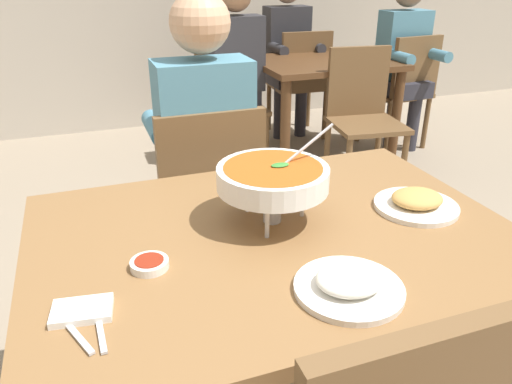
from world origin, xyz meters
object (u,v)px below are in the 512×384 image
(chair_bg_middle, at_px, (301,79))
(chair_bg_right, at_px, (404,86))
(chair_bg_corner, at_px, (362,110))
(dining_table_main, at_px, (274,265))
(chair_diner_main, at_px, (208,197))
(chair_bg_window, at_px, (229,82))
(sauce_dish, at_px, (149,264))
(patron_bg_right, at_px, (405,56))
(appetizer_plate, at_px, (417,202))
(diner_main, at_px, (203,141))
(rice_plate, at_px, (349,284))
(curry_bowl, at_px, (273,178))
(patron_bg_middle, at_px, (288,48))
(patron_bg_left, at_px, (235,64))
(dining_table_far, at_px, (323,78))
(chair_bg_left, at_px, (228,96))

(chair_bg_middle, bearing_deg, chair_bg_right, -38.54)
(chair_bg_corner, bearing_deg, dining_table_main, -127.60)
(chair_diner_main, distance_m, chair_bg_window, 2.14)
(chair_diner_main, height_order, chair_bg_middle, same)
(chair_bg_middle, bearing_deg, chair_diner_main, -124.12)
(sauce_dish, distance_m, patron_bg_right, 3.18)
(appetizer_plate, bearing_deg, chair_bg_middle, 71.92)
(diner_main, bearing_deg, chair_bg_right, 35.32)
(rice_plate, height_order, chair_bg_window, chair_bg_window)
(chair_diner_main, relative_size, chair_bg_middle, 1.00)
(sauce_dish, bearing_deg, chair_bg_middle, 58.89)
(chair_bg_middle, distance_m, chair_bg_window, 0.61)
(chair_diner_main, distance_m, chair_bg_corner, 1.61)
(curry_bowl, height_order, patron_bg_middle, patron_bg_middle)
(chair_bg_corner, bearing_deg, chair_bg_middle, 89.01)
(sauce_dish, height_order, chair_bg_middle, chair_bg_middle)
(chair_bg_corner, xyz_separation_m, patron_bg_middle, (-0.05, 1.13, 0.24))
(chair_bg_right, bearing_deg, patron_bg_left, 174.78)
(diner_main, height_order, sauce_dish, diner_main)
(dining_table_main, height_order, diner_main, diner_main)
(chair_diner_main, distance_m, chair_bg_middle, 2.35)
(diner_main, xyz_separation_m, dining_table_far, (1.27, 1.44, -0.13))
(curry_bowl, height_order, sauce_dish, curry_bowl)
(chair_bg_corner, bearing_deg, chair_bg_right, 35.87)
(appetizer_plate, distance_m, chair_bg_corner, 1.92)
(diner_main, relative_size, dining_table_far, 1.31)
(chair_bg_middle, xyz_separation_m, chair_bg_window, (-0.61, 0.08, 0.00))
(chair_bg_middle, relative_size, patron_bg_left, 0.69)
(dining_table_main, distance_m, curry_bowl, 0.24)
(chair_bg_corner, bearing_deg, patron_bg_left, 138.55)
(appetizer_plate, bearing_deg, patron_bg_middle, 74.02)
(chair_bg_left, bearing_deg, chair_bg_middle, 24.82)
(dining_table_main, bearing_deg, appetizer_plate, -1.76)
(diner_main, bearing_deg, curry_bowl, -88.84)
(patron_bg_middle, distance_m, patron_bg_right, 0.94)
(chair_diner_main, relative_size, dining_table_far, 0.90)
(appetizer_plate, distance_m, chair_bg_right, 2.68)
(curry_bowl, height_order, rice_plate, curry_bowl)
(chair_bg_middle, bearing_deg, dining_table_main, -116.11)
(chair_bg_middle, xyz_separation_m, chair_bg_right, (0.65, -0.52, 0.00))
(curry_bowl, xyz_separation_m, sauce_dish, (-0.35, -0.12, -0.12))
(appetizer_plate, bearing_deg, dining_table_main, 178.24)
(dining_table_far, bearing_deg, chair_bg_right, -4.33)
(diner_main, bearing_deg, chair_bg_middle, 55.42)
(curry_bowl, bearing_deg, appetizer_plate, -9.67)
(rice_plate, bearing_deg, chair_bg_middle, 67.04)
(dining_table_far, bearing_deg, chair_bg_middle, 84.93)
(curry_bowl, relative_size, dining_table_far, 0.33)
(sauce_dish, distance_m, chair_bg_window, 3.02)
(chair_bg_window, bearing_deg, dining_table_main, -104.35)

